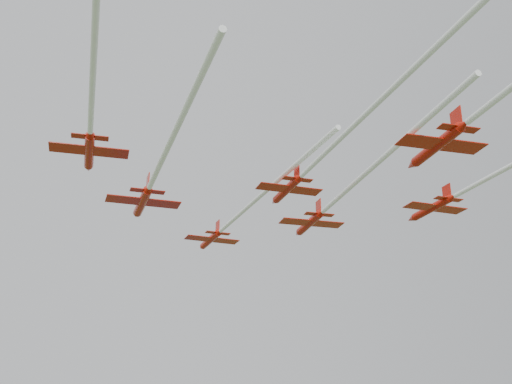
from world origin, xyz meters
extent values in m
cylinder|color=red|center=(0.92, 21.54, 58.41)|extent=(2.40, 8.35, 1.07)
cone|color=red|center=(0.11, 26.50, 58.41)|extent=(1.34, 1.91, 1.07)
cone|color=red|center=(1.69, 16.87, 58.41)|extent=(1.15, 1.31, 0.98)
ellipsoid|color=black|center=(0.61, 23.47, 58.80)|extent=(0.55, 0.98, 0.31)
cube|color=red|center=(1.05, 20.77, 58.17)|extent=(8.88, 3.89, 0.10)
cube|color=red|center=(1.54, 17.79, 58.41)|extent=(4.04, 1.79, 0.08)
cube|color=red|center=(1.51, 17.98, 59.48)|extent=(0.38, 1.75, 1.95)
cylinder|color=white|center=(4.88, -2.59, 58.36)|extent=(6.79, 37.96, 0.59)
cylinder|color=red|center=(-10.64, 5.01, 58.18)|extent=(2.20, 9.51, 1.22)
cone|color=red|center=(-11.24, 10.69, 58.18)|extent=(1.42, 2.11, 1.22)
cone|color=red|center=(-10.08, -0.35, 58.18)|extent=(1.24, 1.44, 1.11)
ellipsoid|color=black|center=(-10.88, 7.22, 58.63)|extent=(0.57, 1.10, 0.36)
cube|color=red|center=(-10.55, 4.13, 57.91)|extent=(10.02, 3.89, 0.11)
cube|color=red|center=(-10.19, 0.70, 58.18)|extent=(4.55, 1.79, 0.09)
cube|color=red|center=(-10.22, 0.92, 59.40)|extent=(0.32, 2.00, 2.22)
cylinder|color=white|center=(-8.17, -18.59, 58.13)|extent=(4.36, 35.35, 0.67)
cylinder|color=red|center=(13.87, 9.00, 58.10)|extent=(1.63, 9.00, 1.16)
cone|color=red|center=(13.58, 14.41, 58.10)|extent=(1.26, 1.95, 1.16)
cone|color=red|center=(14.14, 3.90, 58.10)|extent=(1.12, 1.32, 1.05)
ellipsoid|color=black|center=(13.76, 11.10, 58.52)|extent=(0.49, 1.02, 0.34)
cube|color=red|center=(13.91, 8.16, 57.84)|extent=(9.40, 3.22, 0.11)
cube|color=red|center=(14.09, 4.90, 58.10)|extent=(4.27, 1.48, 0.08)
cube|color=red|center=(14.07, 5.11, 59.26)|extent=(0.21, 1.90, 2.11)
cylinder|color=white|center=(15.17, -15.60, 58.05)|extent=(2.63, 37.88, 0.63)
cylinder|color=red|center=(-17.24, -8.40, 59.10)|extent=(1.51, 8.49, 1.09)
cone|color=red|center=(-17.50, -3.29, 59.10)|extent=(1.18, 1.84, 1.09)
cone|color=red|center=(-17.01, -13.22, 59.10)|extent=(1.05, 1.24, 0.99)
ellipsoid|color=black|center=(-17.34, -6.42, 59.49)|extent=(0.46, 0.96, 0.32)
cube|color=red|center=(-17.20, -9.20, 58.85)|extent=(8.86, 3.01, 0.10)
cube|color=red|center=(-17.05, -12.27, 59.10)|extent=(4.03, 1.39, 0.08)
cube|color=red|center=(-17.06, -12.07, 60.19)|extent=(0.19, 1.79, 1.99)
cylinder|color=white|center=(-16.12, -31.12, 59.05)|extent=(2.32, 34.75, 0.60)
cylinder|color=red|center=(6.34, -6.80, 56.91)|extent=(1.80, 7.68, 0.99)
cone|color=red|center=(5.84, -2.21, 56.91)|extent=(1.15, 1.71, 0.99)
cone|color=red|center=(6.80, -11.13, 56.91)|extent=(1.01, 1.17, 0.90)
ellipsoid|color=black|center=(6.14, -5.02, 57.27)|extent=(0.47, 0.89, 0.29)
cube|color=red|center=(6.41, -7.52, 56.68)|extent=(8.09, 3.16, 0.09)
cube|color=red|center=(6.71, -10.28, 56.91)|extent=(3.68, 1.45, 0.07)
cube|color=red|center=(6.69, -10.10, 57.89)|extent=(0.26, 1.61, 1.79)
cylinder|color=white|center=(9.78, -38.78, 56.86)|extent=(6.39, 54.40, 0.54)
cylinder|color=red|center=(26.23, -5.04, 56.53)|extent=(2.07, 8.01, 1.03)
cone|color=red|center=(25.59, -0.27, 56.53)|extent=(1.24, 1.80, 1.03)
cone|color=red|center=(26.83, -9.53, 56.53)|extent=(1.07, 1.23, 0.93)
ellipsoid|color=black|center=(25.98, -3.19, 56.91)|extent=(0.51, 0.93, 0.30)
cube|color=red|center=(26.33, -5.78, 56.30)|extent=(8.47, 3.50, 0.09)
cube|color=red|center=(26.71, -8.65, 56.53)|extent=(3.85, 1.61, 0.07)
cube|color=red|center=(26.69, -8.47, 57.56)|extent=(0.32, 1.68, 1.87)
cylinder|color=red|center=(18.88, -21.32, 57.44)|extent=(1.69, 9.09, 1.17)
cone|color=red|center=(18.57, -15.86, 57.44)|extent=(1.28, 1.98, 1.17)
cone|color=red|center=(19.18, -26.47, 57.44)|extent=(1.14, 1.34, 1.06)
ellipsoid|color=black|center=(18.76, -19.20, 57.86)|extent=(0.50, 1.03, 0.34)
cube|color=red|center=(18.93, -22.17, 57.17)|extent=(9.50, 3.30, 0.11)
cube|color=red|center=(19.12, -25.46, 57.44)|extent=(4.32, 1.52, 0.09)
cube|color=red|center=(19.11, -25.25, 58.61)|extent=(0.22, 1.92, 2.13)
camera|label=1|loc=(-12.38, -77.39, 29.07)|focal=45.00mm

